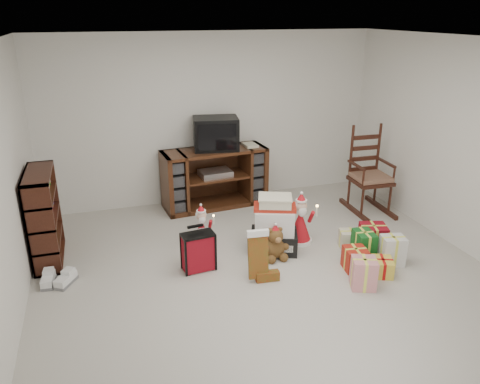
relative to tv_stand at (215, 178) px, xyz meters
name	(u,v)px	position (x,y,z in m)	size (l,w,h in m)	color
room	(271,171)	(0.04, -2.20, 0.81)	(5.01, 5.01, 2.51)	beige
tv_stand	(215,178)	(0.00, 0.00, 0.00)	(1.57, 0.68, 0.87)	#462314
bookshelf	(44,218)	(-2.29, -1.00, 0.08)	(0.30, 0.89, 1.08)	#3B1A10
rocking_chair	(368,181)	(2.09, -0.83, 0.00)	(0.55, 0.88, 1.30)	#3B1A10
gift_pile	(274,228)	(0.32, -1.61, -0.13)	(0.66, 0.57, 0.70)	black
red_suitcase	(198,252)	(-0.66, -1.79, -0.21)	(0.36, 0.22, 0.53)	maroon
stocking	(258,256)	(-0.09, -2.19, -0.14)	(0.28, 0.12, 0.59)	#0C6D1D
teddy_bear	(275,245)	(0.26, -1.80, -0.26)	(0.27, 0.23, 0.39)	brown
santa_figurine	(300,223)	(0.72, -1.50, -0.18)	(0.32, 0.31, 0.67)	#B4131C
mrs_claus_figurine	(202,230)	(-0.49, -1.22, -0.23)	(0.27, 0.25, 0.55)	#B4131C
sneaker_pair	(57,280)	(-2.19, -1.63, -0.39)	(0.39, 0.31, 0.10)	white
gift_cluster	(368,253)	(1.25, -2.23, -0.30)	(0.79, 1.15, 0.27)	#A62012
crt_television	(216,133)	(0.04, 0.01, 0.67)	(0.70, 0.56, 0.47)	black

